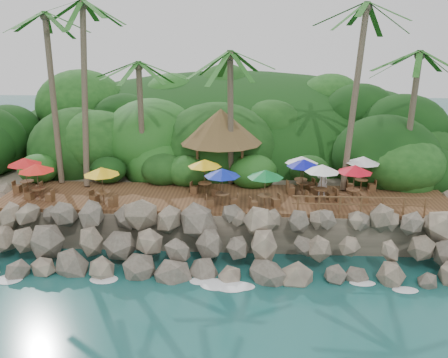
{
  "coord_description": "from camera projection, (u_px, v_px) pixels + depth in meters",
  "views": [
    {
      "loc": [
        1.43,
        -19.7,
        11.4
      ],
      "look_at": [
        0.0,
        6.0,
        3.4
      ],
      "focal_mm": 37.44,
      "sensor_mm": 36.0,
      "label": 1
    }
  ],
  "objects": [
    {
      "name": "ground",
      "position": [
        217.0,
        284.0,
        22.25
      ],
      "size": [
        140.0,
        140.0,
        0.0
      ],
      "primitive_type": "plane",
      "color": "#19514F",
      "rests_on": "ground"
    },
    {
      "name": "palapa",
      "position": [
        221.0,
        126.0,
        29.86
      ],
      "size": [
        5.34,
        5.34,
        4.6
      ],
      "color": "brown",
      "rests_on": "ground"
    },
    {
      "name": "waiter",
      "position": [
        322.0,
        182.0,
        27.26
      ],
      "size": [
        0.74,
        0.61,
        1.73
      ],
      "primitive_type": "imported",
      "rotation": [
        0.0,
        0.0,
        2.78
      ],
      "color": "white",
      "rests_on": "terrace"
    },
    {
      "name": "jungle_foliage",
      "position": [
        230.0,
        186.0,
        36.55
      ],
      "size": [
        44.0,
        16.0,
        12.0
      ],
      "primitive_type": null,
      "color": "#143811",
      "rests_on": "ground"
    },
    {
      "name": "jungle_hill",
      "position": [
        234.0,
        159.0,
        44.65
      ],
      "size": [
        44.8,
        28.0,
        15.4
      ],
      "primitive_type": "ellipsoid",
      "color": "#143811",
      "rests_on": "ground"
    },
    {
      "name": "palms",
      "position": [
        210.0,
        32.0,
        27.19
      ],
      "size": [
        27.93,
        7.37,
        12.24
      ],
      "color": "brown",
      "rests_on": "ground"
    },
    {
      "name": "foam_line",
      "position": [
        217.0,
        281.0,
        22.52
      ],
      "size": [
        25.2,
        0.8,
        0.06
      ],
      "color": "white",
      "rests_on": "ground"
    },
    {
      "name": "seawall",
      "position": [
        220.0,
        244.0,
        23.81
      ],
      "size": [
        29.0,
        4.0,
        2.3
      ],
      "primitive_type": null,
      "color": "gray",
      "rests_on": "ground"
    },
    {
      "name": "railing",
      "position": [
        361.0,
        204.0,
        24.47
      ],
      "size": [
        7.2,
        0.1,
        1.0
      ],
      "color": "brown",
      "rests_on": "terrace"
    },
    {
      "name": "dining_clusters",
      "position": [
        228.0,
        169.0,
        26.55
      ],
      "size": [
        22.02,
        5.19,
        2.15
      ],
      "color": "brown",
      "rests_on": "terrace"
    },
    {
      "name": "land_base",
      "position": [
        231.0,
        170.0,
        37.19
      ],
      "size": [
        32.0,
        25.2,
        2.1
      ],
      "primitive_type": "cube",
      "color": "gray",
      "rests_on": "ground"
    },
    {
      "name": "terrace",
      "position": [
        224.0,
        199.0,
        27.31
      ],
      "size": [
        26.0,
        5.0,
        0.2
      ],
      "primitive_type": "cube",
      "color": "brown",
      "rests_on": "land_base"
    }
  ]
}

